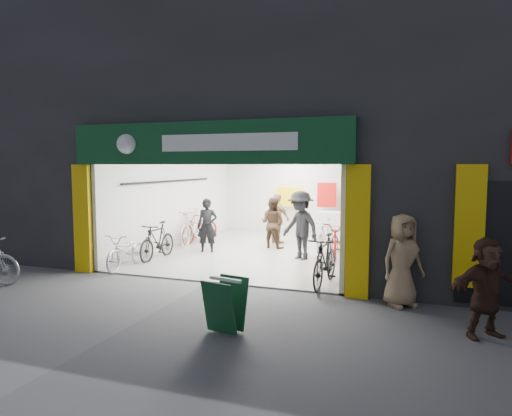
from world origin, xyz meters
The scene contains 16 objects.
ground centered at (0.00, 0.00, 0.00)m, with size 60.00×60.00×0.00m, color #56565B.
building centered at (0.91, 4.99, 4.31)m, with size 17.00×10.27×8.00m.
bike_left_front centered at (-2.50, 0.60, 0.45)m, with size 0.60×1.72×0.90m, color silver.
bike_left_midfront centered at (-2.33, 1.76, 0.52)m, with size 0.49×1.73×1.04m, color black.
bike_left_midback centered at (-2.50, 4.72, 0.50)m, with size 0.67×1.92×1.01m, color #991F0D.
bike_left_back centered at (-2.50, 4.16, 0.60)m, with size 0.56×1.98×1.19m, color #BCBCC1.
bike_right_front centered at (2.50, 0.60, 0.56)m, with size 0.52×1.85×1.11m, color black.
bike_right_mid centered at (2.18, 3.82, 0.50)m, with size 0.67×1.91×1.01m, color maroon.
bike_right_back centered at (1.80, 4.30, 0.50)m, with size 0.47×1.66×1.00m, color silver.
customer_a centered at (-1.46, 3.08, 0.81)m, with size 0.59×0.39×1.61m, color black.
customer_b centered at (0.12, 4.43, 0.80)m, with size 0.78×0.60×1.60m, color #3D2A1B.
customer_c centered at (1.36, 3.00, 0.95)m, with size 1.22×0.70×1.89m, color black.
customer_d centered at (0.04, 5.21, 0.84)m, with size 0.98×0.41×1.68m, color olive.
pedestrian_near centered at (4.09, -0.30, 0.85)m, with size 0.83×0.54×1.71m, color #9C7E5A.
pedestrian_far centered at (5.32, -1.47, 0.76)m, with size 1.42×0.45×1.53m, color #382319.
sandwich_board centered at (1.57, -2.61, 0.46)m, with size 0.63×0.65×0.83m.
Camera 1 is at (4.30, -8.91, 2.58)m, focal length 32.00 mm.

